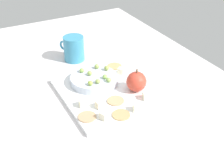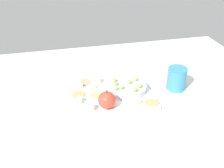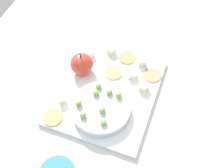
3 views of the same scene
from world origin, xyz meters
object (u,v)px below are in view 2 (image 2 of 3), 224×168
object	(u,v)px
cheese_cube_5	(91,107)
cracker_0	(96,95)
grape_6	(136,79)
cheese_cube_0	(138,102)
cracker_3	(85,82)
grape_7	(116,84)
platter	(111,95)
grape_1	(115,80)
cup	(177,79)
cheese_cube_2	(79,86)
grape_3	(130,82)
serving_dish	(127,87)
grape_0	(135,90)
cheese_cube_1	(93,86)
apple_whole	(107,100)
grape_5	(116,88)
grape_2	(140,86)
cracker_2	(79,94)
cheese_cube_4	(80,100)
grape_4	(122,87)
cracker_1	(151,103)
cheese_cube_3	(98,80)

from	to	relation	value
cheese_cube_5	cracker_0	world-z (taller)	cheese_cube_5
cheese_cube_5	grape_6	size ratio (longest dim) A/B	1.22
cheese_cube_0	cracker_3	world-z (taller)	cheese_cube_0
grape_7	cheese_cube_5	bearing A→B (deg)	42.63
platter	grape_1	world-z (taller)	grape_1
grape_7	cup	bearing A→B (deg)	175.45
cheese_cube_2	grape_3	distance (cm)	21.15
serving_dish	grape_0	size ratio (longest dim) A/B	8.96
cheese_cube_1	grape_1	bearing A→B (deg)	172.70
apple_whole	grape_7	world-z (taller)	apple_whole
serving_dish	grape_6	world-z (taller)	grape_6
cup	grape_3	bearing A→B (deg)	-6.48
platter	serving_dish	size ratio (longest dim) A/B	2.00
cracker_0	grape_1	world-z (taller)	grape_1
cheese_cube_2	grape_5	world-z (taller)	grape_5
cheese_cube_1	cup	world-z (taller)	cup
apple_whole	cracker_3	bearing A→B (deg)	-74.43
cheese_cube_1	grape_7	world-z (taller)	grape_7
grape_1	grape_7	bearing A→B (deg)	88.85
grape_2	cheese_cube_5	bearing A→B (deg)	18.80
cheese_cube_2	cracker_2	bearing A→B (deg)	79.02
cracker_3	grape_7	xyz separation A→B (cm)	(-11.72, 9.13, 3.01)
cheese_cube_1	cracker_2	distance (cm)	7.56
cheese_cube_4	grape_4	xyz separation A→B (cm)	(-17.21, -1.87, 2.12)
cracker_3	grape_7	distance (cm)	15.16
cracker_0	cracker_1	xyz separation A→B (cm)	(-19.54, 10.18, 0.00)
cracker_3	grape_1	world-z (taller)	grape_1
cheese_cube_1	serving_dish	bearing A→B (deg)	161.42
cheese_cube_3	cracker_0	size ratio (longest dim) A/B	0.41
cheese_cube_3	grape_1	bearing A→B (deg)	138.92
cheese_cube_3	grape_7	bearing A→B (deg)	127.30
cheese_cube_1	grape_2	size ratio (longest dim) A/B	1.22
cheese_cube_1	cracker_3	distance (cm)	5.99
cracker_3	grape_4	size ratio (longest dim) A/B	2.98
cheese_cube_0	grape_6	xyz separation A→B (cm)	(-3.43, -13.83, 2.11)
apple_whole	cheese_cube_4	size ratio (longest dim) A/B	3.03
serving_dish	cracker_1	world-z (taller)	serving_dish
grape_6	platter	bearing A→B (deg)	17.71
cracker_0	grape_1	distance (cm)	10.23
cheese_cube_5	grape_5	size ratio (longest dim) A/B	1.22
cheese_cube_1	cracker_0	world-z (taller)	cheese_cube_1
cracker_3	grape_6	size ratio (longest dim) A/B	2.98
cheese_cube_1	cheese_cube_5	world-z (taller)	same
cracker_1	cheese_cube_0	bearing A→B (deg)	-2.95
cheese_cube_2	cheese_cube_4	bearing A→B (deg)	83.77
cracker_0	grape_3	xyz separation A→B (cm)	(-14.46, -2.15, 3.05)
grape_5	cup	distance (cm)	26.78
apple_whole	cheese_cube_1	bearing A→B (deg)	-78.65
cheese_cube_5	grape_3	bearing A→B (deg)	-147.83
cheese_cube_2	cheese_cube_3	size ratio (longest dim) A/B	1.00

